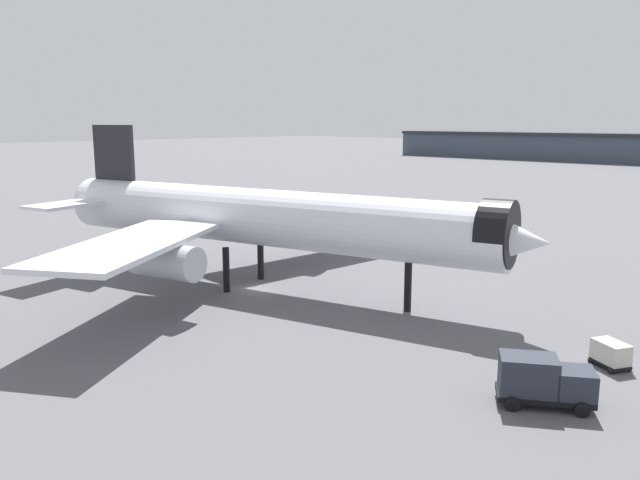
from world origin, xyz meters
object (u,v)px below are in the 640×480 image
traffic_cone_near_nose (602,341)px  traffic_cone_wingtip (169,235)px  baggage_tug_wing (267,226)px  airliner_near_gate (260,218)px  baggage_cart_trailing (611,354)px  service_truck_front (544,380)px

traffic_cone_near_nose → traffic_cone_wingtip: bearing=177.9°
baggage_tug_wing → traffic_cone_near_nose: (55.07, -14.89, -0.62)m
airliner_near_gate → baggage_tug_wing: airliner_near_gate is taller
baggage_cart_trailing → airliner_near_gate: bearing=33.1°
traffic_cone_near_nose → baggage_cart_trailing: bearing=-63.5°
traffic_cone_wingtip → baggage_tug_wing: bearing=60.4°
baggage_cart_trailing → traffic_cone_near_nose: baggage_cart_trailing is taller
airliner_near_gate → baggage_tug_wing: bearing=123.5°
airliner_near_gate → service_truck_front: 33.38m
baggage_tug_wing → traffic_cone_near_nose: 57.05m
baggage_tug_wing → traffic_cone_wingtip: size_ratio=6.17×
service_truck_front → traffic_cone_wingtip: 65.34m
baggage_cart_trailing → traffic_cone_near_nose: bearing=-35.4°
service_truck_front → baggage_tug_wing: (-56.37, 27.85, -0.62)m
baggage_tug_wing → baggage_cart_trailing: 60.17m
service_truck_front → baggage_cart_trailing: (0.73, 8.89, -0.61)m
baggage_tug_wing → traffic_cone_near_nose: bearing=-160.4°
service_truck_front → traffic_cone_wingtip: (-63.53, 15.22, -1.30)m
service_truck_front → baggage_cart_trailing: bearing=52.7°
airliner_near_gate → service_truck_front: (32.36, -5.99, -5.55)m
service_truck_front → traffic_cone_near_nose: size_ratio=8.27×
service_truck_front → baggage_cart_trailing: service_truck_front is taller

